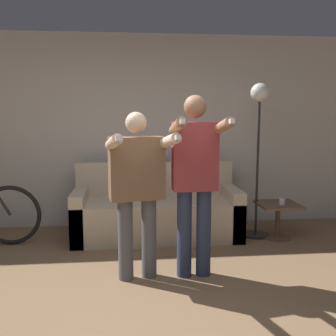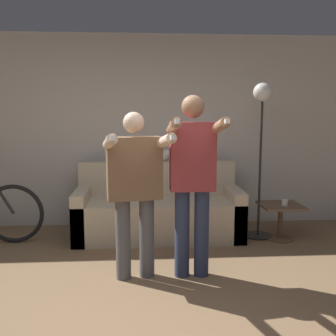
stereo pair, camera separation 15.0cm
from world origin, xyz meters
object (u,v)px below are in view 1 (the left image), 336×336
at_px(person_left, 137,183).
at_px(side_table, 278,213).
at_px(couch, 157,213).
at_px(cup, 282,202).
at_px(floor_lamp, 259,124).
at_px(cat, 156,156).
at_px(person_right, 195,174).

bearing_deg(person_left, side_table, 21.51).
height_order(couch, cup, couch).
distance_m(person_left, side_table, 2.14).
height_order(floor_lamp, cup, floor_lamp).
relative_size(person_left, side_table, 3.17).
height_order(couch, cat, cat).
height_order(couch, person_right, person_right).
distance_m(cat, floor_lamp, 1.38).
bearing_deg(side_table, floor_lamp, 153.37).
relative_size(cat, floor_lamp, 0.21).
bearing_deg(cup, floor_lamp, 145.20).
relative_size(person_right, cup, 22.71).
bearing_deg(cup, side_table, 110.78).
bearing_deg(couch, person_left, -102.12).
xyz_separation_m(person_left, cat, (0.29, 1.57, 0.07)).
height_order(person_right, side_table, person_right).
xyz_separation_m(couch, floor_lamp, (1.26, -0.10, 1.12)).
height_order(person_left, cat, person_left).
relative_size(couch, cat, 5.06).
height_order(person_right, cup, person_right).
xyz_separation_m(couch, side_table, (1.50, -0.22, 0.02)).
relative_size(person_right, floor_lamp, 0.90).
bearing_deg(couch, cup, -10.61).
relative_size(person_left, cup, 20.70).
xyz_separation_m(person_right, cat, (-0.25, 1.57, -0.01)).
relative_size(couch, person_left, 1.31).
bearing_deg(floor_lamp, cat, 161.97).
bearing_deg(person_right, couch, 101.04).
relative_size(cat, side_table, 0.82).
bearing_deg(person_right, person_left, 179.27).
distance_m(couch, floor_lamp, 1.68).
relative_size(side_table, cup, 6.54).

